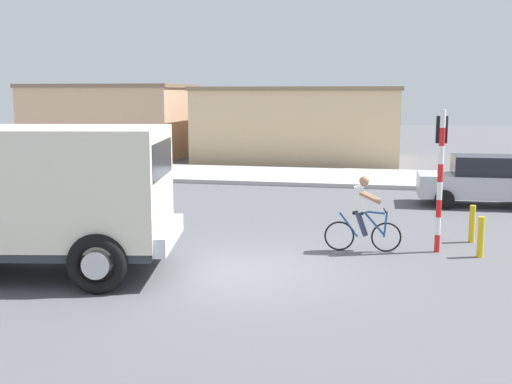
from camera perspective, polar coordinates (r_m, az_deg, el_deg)
ground_plane at (r=12.70m, az=-0.81°, el=-7.16°), size 120.00×120.00×0.00m
sidewalk_far at (r=26.16m, az=5.81°, el=1.42°), size 80.00×5.00×0.16m
truck_foreground at (r=12.89m, az=-19.86°, el=0.13°), size 5.78×3.55×2.90m
cyclist at (r=14.16m, az=9.78°, el=-1.99°), size 1.73×0.51×1.72m
traffic_light_pole at (r=14.39m, az=16.61°, el=2.78°), size 0.24×0.43×3.20m
car_red_near at (r=20.91m, az=20.25°, el=1.01°), size 4.02×1.92×1.60m
bollard_near at (r=14.40m, az=19.94°, el=-3.91°), size 0.14×0.14×0.90m
bollard_far at (r=15.76m, az=19.24°, el=-2.78°), size 0.14×0.14×0.90m
building_corner_left at (r=36.09m, az=-13.08°, el=6.42°), size 8.57×6.08×4.02m
building_mid_block at (r=33.43m, az=4.20°, el=6.29°), size 10.36×7.93×3.85m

